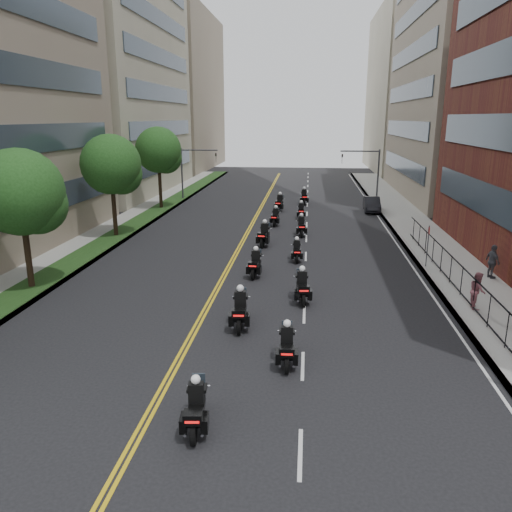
{
  "coord_description": "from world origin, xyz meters",
  "views": [
    {
      "loc": [
        3.2,
        -11.64,
        8.8
      ],
      "look_at": [
        0.6,
        13.44,
        1.77
      ],
      "focal_mm": 35.0,
      "sensor_mm": 36.0,
      "label": 1
    }
  ],
  "objects_px": {
    "motorcycle_1": "(287,347)",
    "motorcycle_6": "(264,236)",
    "motorcycle_3": "(302,288)",
    "motorcycle_10": "(280,204)",
    "motorcycle_2": "(240,311)",
    "motorcycle_7": "(301,227)",
    "parked_sedan": "(372,204)",
    "pedestrian_c": "(493,262)",
    "motorcycle_0": "(196,409)",
    "motorcycle_4": "(255,264)",
    "motorcycle_8": "(275,218)",
    "motorcycle_5": "(297,251)",
    "motorcycle_9": "(301,211)",
    "motorcycle_11": "(304,197)",
    "pedestrian_b": "(477,290)"
  },
  "relations": [
    {
      "from": "motorcycle_1",
      "to": "motorcycle_6",
      "type": "bearing_deg",
      "value": 95.02
    },
    {
      "from": "motorcycle_3",
      "to": "motorcycle_10",
      "type": "relative_size",
      "value": 0.97
    },
    {
      "from": "motorcycle_2",
      "to": "motorcycle_3",
      "type": "height_order",
      "value": "motorcycle_2"
    },
    {
      "from": "motorcycle_7",
      "to": "motorcycle_3",
      "type": "bearing_deg",
      "value": -92.67
    },
    {
      "from": "motorcycle_6",
      "to": "motorcycle_10",
      "type": "bearing_deg",
      "value": 94.96
    },
    {
      "from": "motorcycle_1",
      "to": "parked_sedan",
      "type": "distance_m",
      "value": 32.58
    },
    {
      "from": "motorcycle_2",
      "to": "motorcycle_7",
      "type": "height_order",
      "value": "motorcycle_2"
    },
    {
      "from": "motorcycle_6",
      "to": "pedestrian_c",
      "type": "height_order",
      "value": "pedestrian_c"
    },
    {
      "from": "motorcycle_0",
      "to": "motorcycle_10",
      "type": "relative_size",
      "value": 0.9
    },
    {
      "from": "motorcycle_4",
      "to": "motorcycle_8",
      "type": "height_order",
      "value": "motorcycle_4"
    },
    {
      "from": "motorcycle_7",
      "to": "motorcycle_8",
      "type": "xyz_separation_m",
      "value": [
        -2.22,
        3.59,
        -0.02
      ]
    },
    {
      "from": "motorcycle_0",
      "to": "motorcycle_4",
      "type": "height_order",
      "value": "motorcycle_4"
    },
    {
      "from": "motorcycle_8",
      "to": "motorcycle_10",
      "type": "distance_m",
      "value": 6.6
    },
    {
      "from": "motorcycle_1",
      "to": "motorcycle_8",
      "type": "xyz_separation_m",
      "value": [
        -2.03,
        24.45,
        -0.0
      ]
    },
    {
      "from": "motorcycle_7",
      "to": "pedestrian_c",
      "type": "relative_size",
      "value": 1.24
    },
    {
      "from": "motorcycle_5",
      "to": "pedestrian_c",
      "type": "bearing_deg",
      "value": -18.47
    },
    {
      "from": "motorcycle_5",
      "to": "motorcycle_7",
      "type": "distance_m",
      "value": 7.03
    },
    {
      "from": "motorcycle_5",
      "to": "motorcycle_9",
      "type": "height_order",
      "value": "motorcycle_9"
    },
    {
      "from": "motorcycle_9",
      "to": "parked_sedan",
      "type": "distance_m",
      "value": 7.96
    },
    {
      "from": "motorcycle_2",
      "to": "motorcycle_5",
      "type": "relative_size",
      "value": 1.21
    },
    {
      "from": "motorcycle_3",
      "to": "motorcycle_8",
      "type": "xyz_separation_m",
      "value": [
        -2.49,
        17.87,
        -0.04
      ]
    },
    {
      "from": "motorcycle_4",
      "to": "motorcycle_10",
      "type": "distance_m",
      "value": 20.63
    },
    {
      "from": "motorcycle_3",
      "to": "motorcycle_11",
      "type": "bearing_deg",
      "value": 84.58
    },
    {
      "from": "motorcycle_2",
      "to": "pedestrian_c",
      "type": "height_order",
      "value": "pedestrian_c"
    },
    {
      "from": "motorcycle_10",
      "to": "motorcycle_11",
      "type": "height_order",
      "value": "motorcycle_10"
    },
    {
      "from": "pedestrian_c",
      "to": "pedestrian_b",
      "type": "bearing_deg",
      "value": 137.97
    },
    {
      "from": "parked_sedan",
      "to": "motorcycle_8",
      "type": "bearing_deg",
      "value": -138.01
    },
    {
      "from": "pedestrian_c",
      "to": "motorcycle_2",
      "type": "bearing_deg",
      "value": 104.19
    },
    {
      "from": "motorcycle_6",
      "to": "motorcycle_8",
      "type": "distance_m",
      "value": 7.02
    },
    {
      "from": "motorcycle_1",
      "to": "parked_sedan",
      "type": "xyz_separation_m",
      "value": [
        6.8,
        31.86,
        0.02
      ]
    },
    {
      "from": "motorcycle_9",
      "to": "pedestrian_c",
      "type": "relative_size",
      "value": 1.16
    },
    {
      "from": "motorcycle_8",
      "to": "motorcycle_10",
      "type": "bearing_deg",
      "value": 94.85
    },
    {
      "from": "motorcycle_5",
      "to": "motorcycle_11",
      "type": "bearing_deg",
      "value": 85.67
    },
    {
      "from": "motorcycle_7",
      "to": "motorcycle_1",
      "type": "bearing_deg",
      "value": -94.28
    },
    {
      "from": "motorcycle_4",
      "to": "motorcycle_11",
      "type": "height_order",
      "value": "motorcycle_11"
    },
    {
      "from": "motorcycle_10",
      "to": "motorcycle_6",
      "type": "bearing_deg",
      "value": -85.22
    },
    {
      "from": "motorcycle_1",
      "to": "motorcycle_6",
      "type": "xyz_separation_m",
      "value": [
        -2.36,
        17.43,
        0.07
      ]
    },
    {
      "from": "motorcycle_1",
      "to": "motorcycle_11",
      "type": "distance_m",
      "value": 35.24
    },
    {
      "from": "motorcycle_2",
      "to": "motorcycle_9",
      "type": "bearing_deg",
      "value": 80.72
    },
    {
      "from": "motorcycle_5",
      "to": "motorcycle_4",
      "type": "bearing_deg",
      "value": -127.38
    },
    {
      "from": "motorcycle_9",
      "to": "parked_sedan",
      "type": "relative_size",
      "value": 0.53
    },
    {
      "from": "motorcycle_7",
      "to": "motorcycle_11",
      "type": "distance_m",
      "value": 14.39
    },
    {
      "from": "motorcycle_0",
      "to": "motorcycle_3",
      "type": "relative_size",
      "value": 0.93
    },
    {
      "from": "motorcycle_0",
      "to": "motorcycle_5",
      "type": "height_order",
      "value": "motorcycle_0"
    },
    {
      "from": "motorcycle_1",
      "to": "motorcycle_9",
      "type": "relative_size",
      "value": 1.04
    },
    {
      "from": "motorcycle_8",
      "to": "motorcycle_9",
      "type": "relative_size",
      "value": 1.04
    },
    {
      "from": "motorcycle_11",
      "to": "pedestrian_c",
      "type": "height_order",
      "value": "pedestrian_c"
    },
    {
      "from": "motorcycle_11",
      "to": "pedestrian_c",
      "type": "xyz_separation_m",
      "value": [
        10.65,
        -24.29,
        0.37
      ]
    },
    {
      "from": "motorcycle_10",
      "to": "motorcycle_2",
      "type": "bearing_deg",
      "value": -84.15
    },
    {
      "from": "motorcycle_7",
      "to": "parked_sedan",
      "type": "relative_size",
      "value": 0.56
    }
  ]
}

